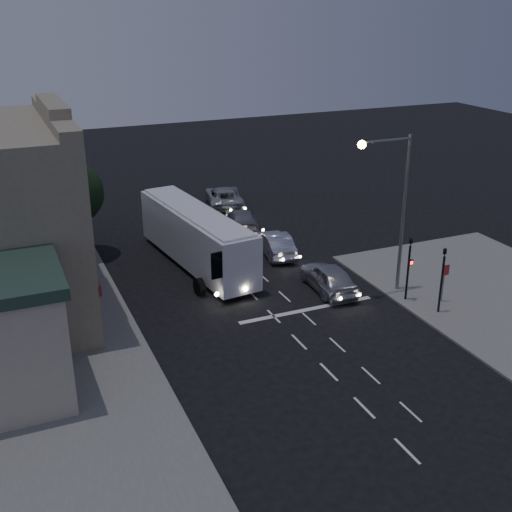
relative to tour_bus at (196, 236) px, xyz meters
name	(u,v)px	position (x,y,z in m)	size (l,w,h in m)	color
ground	(290,333)	(1.52, -10.38, -2.01)	(120.00, 120.00, 0.00)	black
sidewalk_far	(9,312)	(-11.48, -2.38, -1.95)	(12.00, 50.00, 0.12)	slate
road_markings	(285,302)	(2.81, -7.08, -2.01)	(8.00, 30.55, 0.01)	silver
tour_bus	(196,236)	(0.00, 0.00, 0.00)	(3.98, 12.36, 3.72)	white
car_suv	(328,277)	(5.82, -6.58, -1.19)	(1.94, 4.82, 1.64)	#B7B7C1
car_sedan_a	(275,244)	(5.36, -0.26, -1.24)	(1.63, 4.69, 1.54)	silver
car_sedan_b	(241,219)	(5.27, 5.46, -1.30)	(2.00, 4.91, 1.43)	#939297
car_sedan_c	(224,197)	(6.01, 11.05, -1.19)	(2.71, 5.89, 1.64)	#B7B7BA
traffic_signal_main	(409,261)	(9.12, -9.61, 0.41)	(0.25, 0.35, 4.10)	black
traffic_signal_side	(443,272)	(9.82, -11.58, 0.41)	(0.18, 0.15, 4.10)	black
regulatory_sign	(445,277)	(10.82, -10.62, -0.42)	(0.45, 0.12, 2.20)	slate
streetlight	(395,197)	(8.87, -8.18, 3.72)	(3.32, 0.44, 9.00)	slate
street_tree	(72,190)	(-6.69, 4.64, 2.49)	(4.00, 4.00, 6.20)	black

